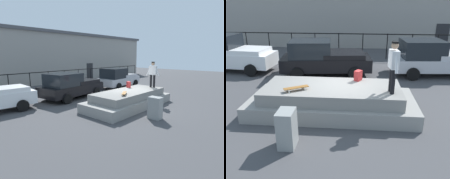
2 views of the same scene
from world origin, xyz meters
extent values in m
plane|color=#424244|center=(0.00, 0.00, 0.00)|extent=(60.00, 60.00, 0.00)
cube|color=gray|center=(-0.33, -0.44, 0.26)|extent=(5.78, 2.47, 0.51)
cube|color=gray|center=(-0.33, -0.44, 0.73)|extent=(4.74, 2.03, 0.43)
cylinder|color=black|center=(1.66, -0.95, 1.35)|extent=(0.14, 0.14, 0.82)
cylinder|color=black|center=(1.63, -0.73, 1.35)|extent=(0.14, 0.14, 0.82)
cube|color=silver|center=(1.64, -0.84, 2.05)|extent=(0.30, 0.50, 0.56)
cylinder|color=silver|center=(1.68, -1.12, 1.99)|extent=(0.13, 0.33, 0.61)
cylinder|color=silver|center=(1.61, -0.56, 1.99)|extent=(0.13, 0.33, 0.61)
sphere|color=tan|center=(1.64, -0.84, 2.47)|extent=(0.22, 0.22, 0.22)
cylinder|color=black|center=(1.64, -0.84, 2.57)|extent=(0.23, 0.23, 0.05)
cube|color=brown|center=(-1.46, -0.94, 1.05)|extent=(0.81, 0.60, 0.02)
cylinder|color=silver|center=(-1.18, -0.89, 0.97)|extent=(0.06, 0.05, 0.06)
cylinder|color=silver|center=(-1.29, -0.72, 0.97)|extent=(0.06, 0.05, 0.06)
cylinder|color=silver|center=(-1.64, -1.17, 0.97)|extent=(0.06, 0.05, 0.06)
cylinder|color=silver|center=(-1.75, -1.00, 0.97)|extent=(0.06, 0.05, 0.06)
cube|color=red|center=(0.56, 0.28, 1.13)|extent=(0.32, 0.34, 0.38)
cube|color=white|center=(-5.41, 4.13, 1.17)|extent=(2.11, 1.76, 0.24)
cylinder|color=black|center=(-4.86, 4.96, 0.32)|extent=(0.65, 0.27, 0.64)
cylinder|color=black|center=(-4.99, 3.22, 0.32)|extent=(0.65, 0.27, 0.64)
cube|color=black|center=(-1.13, 3.95, 0.65)|extent=(4.77, 2.49, 0.65)
cube|color=black|center=(-1.93, 3.86, 1.39)|extent=(2.25, 2.05, 0.83)
cube|color=black|center=(-0.22, 4.05, 1.09)|extent=(2.26, 2.11, 0.24)
cylinder|color=black|center=(-2.66, 4.79, 0.32)|extent=(0.66, 0.29, 0.64)
cylinder|color=black|center=(-2.43, 2.78, 0.32)|extent=(0.66, 0.29, 0.64)
cylinder|color=black|center=(0.16, 5.11, 0.32)|extent=(0.66, 0.29, 0.64)
cylinder|color=black|center=(0.39, 3.10, 0.32)|extent=(0.66, 0.29, 0.64)
cube|color=#B7B7BC|center=(4.59, 4.40, 0.63)|extent=(4.70, 2.25, 0.62)
cube|color=black|center=(3.79, 4.33, 1.39)|extent=(2.19, 1.91, 0.89)
cube|color=#B7B7BC|center=(5.50, 4.47, 1.06)|extent=(2.19, 1.96, 0.24)
cylinder|color=black|center=(3.10, 5.25, 0.32)|extent=(0.66, 0.27, 0.64)
cylinder|color=black|center=(3.25, 3.32, 0.32)|extent=(0.66, 0.27, 0.64)
cylinder|color=black|center=(5.93, 5.47, 0.32)|extent=(0.66, 0.27, 0.64)
cylinder|color=black|center=(6.08, 3.54, 0.32)|extent=(0.66, 0.27, 0.64)
cube|color=gray|center=(-1.30, -2.69, 0.53)|extent=(0.45, 0.61, 1.06)
cylinder|color=black|center=(-4.00, 7.72, 0.83)|extent=(0.06, 0.06, 1.66)
cylinder|color=black|center=(-2.40, 7.72, 0.83)|extent=(0.06, 0.06, 1.66)
cylinder|color=black|center=(-0.80, 7.72, 0.83)|extent=(0.06, 0.06, 1.66)
cylinder|color=black|center=(0.80, 7.72, 0.83)|extent=(0.06, 0.06, 1.66)
cylinder|color=black|center=(2.40, 7.72, 0.83)|extent=(0.06, 0.06, 1.66)
cylinder|color=black|center=(4.00, 7.72, 0.83)|extent=(0.06, 0.06, 1.66)
cylinder|color=black|center=(5.60, 7.72, 0.83)|extent=(0.06, 0.06, 1.66)
cylinder|color=black|center=(7.20, 7.72, 0.83)|extent=(0.06, 0.06, 1.66)
cylinder|color=black|center=(8.80, 7.72, 0.83)|extent=(0.06, 0.06, 1.66)
cylinder|color=black|center=(10.40, 7.72, 0.83)|extent=(0.06, 0.06, 1.66)
cylinder|color=black|center=(12.00, 7.72, 0.83)|extent=(0.06, 0.06, 1.66)
cube|color=black|center=(0.00, 7.72, 1.62)|extent=(24.00, 0.04, 0.06)
cube|color=gray|center=(0.00, 14.75, 2.65)|extent=(34.71, 7.22, 5.30)
cube|color=#4C4C51|center=(0.00, 14.75, 5.45)|extent=(35.40, 7.58, 0.30)
cube|color=#262628|center=(6.94, 11.13, 1.00)|extent=(1.00, 0.06, 2.00)
camera|label=1|loc=(-9.19, -6.93, 3.01)|focal=30.38mm
camera|label=2|loc=(0.56, -8.06, 3.79)|focal=37.80mm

